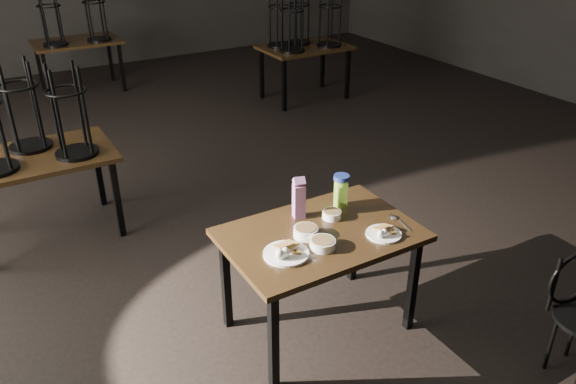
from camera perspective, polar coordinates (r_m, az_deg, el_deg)
main_table at (r=3.54m, az=3.30°, el=-5.17°), size 1.20×0.80×0.75m
plate_left at (r=3.27m, az=-0.20°, el=-6.09°), size 0.27×0.27×0.09m
plate_right at (r=3.50m, az=9.71°, el=-4.07°), size 0.22×0.22×0.07m
bowl_near at (r=3.44m, az=1.82°, el=-4.05°), size 0.15×0.15×0.06m
bowl_far at (r=3.64m, az=4.47°, el=-2.27°), size 0.12×0.12×0.05m
bowl_big at (r=3.34m, az=3.53°, el=-5.25°), size 0.16×0.16×0.05m
juice_carton at (r=3.59m, az=1.11°, el=-0.68°), size 0.09×0.09×0.29m
water_bottle at (r=3.74m, az=5.40°, el=0.14°), size 0.13×0.13×0.23m
spoon at (r=3.69m, az=10.83°, el=-2.63°), size 0.06×0.22×0.01m
bg_table_left at (r=4.94m, az=-24.35°, el=3.66°), size 1.20×0.80×1.48m
bg_table_right at (r=8.02m, az=1.53°, el=14.92°), size 1.20×0.80×1.48m
bg_table_far at (r=8.88m, az=-20.70°, el=14.16°), size 1.20×0.80×1.48m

